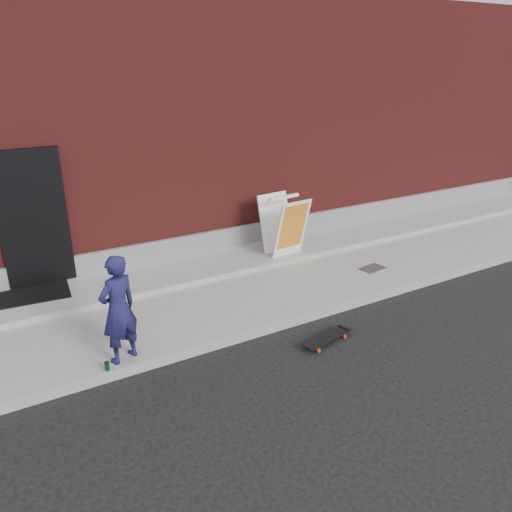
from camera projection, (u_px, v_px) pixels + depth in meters
ground at (266, 335)px, 7.36m from camera, size 80.00×80.00×0.00m
sidewalk at (221, 292)px, 8.54m from camera, size 20.00×3.00×0.15m
apron at (199, 268)px, 9.22m from camera, size 20.00×1.20×0.10m
building at (117, 116)px, 12.07m from camera, size 20.00×8.10×5.00m
child at (118, 309)px, 6.25m from camera, size 0.62×0.52×1.45m
skateboard at (327, 338)px, 7.15m from camera, size 0.84×0.37×0.09m
pizza_sign at (284, 225)px, 9.56m from camera, size 0.77×0.88×1.15m
soda_can at (107, 366)px, 6.25m from camera, size 0.08×0.08×0.12m
doormat at (34, 292)px, 8.11m from camera, size 1.14×0.96×0.03m
utility_plate at (372, 268)px, 9.30m from camera, size 0.51×0.36×0.01m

